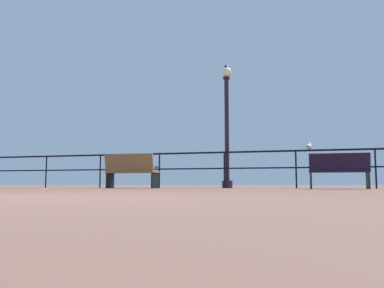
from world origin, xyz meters
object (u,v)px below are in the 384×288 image
at_px(seagull_on_rail, 309,146).
at_px(lamppost_center, 227,121).
at_px(bench_near_right, 339,169).
at_px(bench_near_left, 131,169).

bearing_deg(seagull_on_rail, lamppost_center, 174.80).
relative_size(bench_near_right, lamppost_center, 0.38).
height_order(bench_near_left, lamppost_center, lamppost_center).
relative_size(bench_near_right, seagull_on_rail, 3.32).
distance_m(bench_near_left, seagull_on_rail, 5.07).
xyz_separation_m(bench_near_right, lamppost_center, (-3.05, 1.08, 1.52)).
bearing_deg(bench_near_right, bench_near_left, -179.95).
distance_m(lamppost_center, seagull_on_rail, 2.50).
xyz_separation_m(lamppost_center, seagull_on_rail, (2.34, -0.21, -0.86)).
xyz_separation_m(bench_near_left, seagull_on_rail, (4.96, 0.87, 0.61)).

